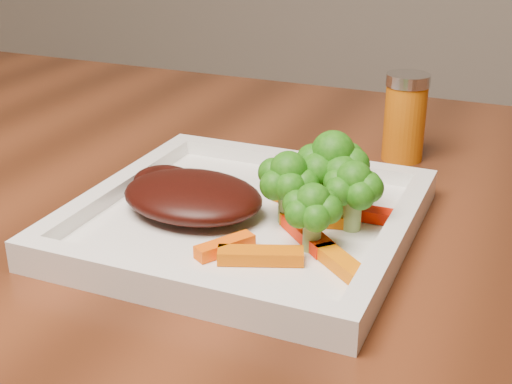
% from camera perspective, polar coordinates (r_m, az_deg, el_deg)
% --- Properties ---
extents(plate, '(0.27, 0.27, 0.01)m').
position_cam_1_polar(plate, '(0.60, -0.88, -2.56)').
color(plate, white).
rests_on(plate, dining_table).
extents(steak, '(0.14, 0.11, 0.03)m').
position_cam_1_polar(steak, '(0.60, -5.10, -0.33)').
color(steak, '#330A07').
rests_on(steak, plate).
extents(broccoli_0, '(0.09, 0.09, 0.07)m').
position_cam_1_polar(broccoli_0, '(0.60, 6.10, 1.40)').
color(broccoli_0, '#377313').
rests_on(broccoli_0, plate).
extents(broccoli_1, '(0.06, 0.06, 0.06)m').
position_cam_1_polar(broccoli_1, '(0.57, 7.78, -0.01)').
color(broccoli_1, '#2F6F12').
rests_on(broccoli_1, plate).
extents(broccoli_2, '(0.07, 0.07, 0.06)m').
position_cam_1_polar(broccoli_2, '(0.54, 4.55, -1.79)').
color(broccoli_2, '#2E7814').
rests_on(broccoli_2, plate).
extents(broccoli_3, '(0.08, 0.08, 0.06)m').
position_cam_1_polar(broccoli_3, '(0.58, 2.58, 0.40)').
color(broccoli_3, '#137513').
rests_on(broccoli_3, plate).
extents(carrot_0, '(0.07, 0.04, 0.01)m').
position_cam_1_polar(carrot_0, '(0.53, 0.37, -5.11)').
color(carrot_0, '#D75E03').
rests_on(carrot_0, plate).
extents(carrot_1, '(0.05, 0.05, 0.01)m').
position_cam_1_polar(carrot_1, '(0.52, 7.03, -5.85)').
color(carrot_1, orange).
rests_on(carrot_1, plate).
extents(carrot_2, '(0.04, 0.05, 0.01)m').
position_cam_1_polar(carrot_2, '(0.54, -2.50, -4.37)').
color(carrot_2, '#FF5704').
rests_on(carrot_2, plate).
extents(carrot_3, '(0.06, 0.02, 0.01)m').
position_cam_1_polar(carrot_3, '(0.60, 9.15, -1.77)').
color(carrot_3, '#FF1B04').
rests_on(carrot_3, plate).
extents(carrot_4, '(0.03, 0.06, 0.01)m').
position_cam_1_polar(carrot_4, '(0.64, 3.23, 0.34)').
color(carrot_4, '#D56303').
rests_on(carrot_4, plate).
extents(carrot_5, '(0.06, 0.05, 0.01)m').
position_cam_1_polar(carrot_5, '(0.56, 4.13, -3.43)').
color(carrot_5, '#FC2604').
rests_on(carrot_5, plate).
extents(carrot_6, '(0.06, 0.03, 0.01)m').
position_cam_1_polar(carrot_6, '(0.59, 4.86, -2.10)').
color(carrot_6, '#CC6103').
rests_on(carrot_6, plate).
extents(spice_shaker, '(0.06, 0.06, 0.09)m').
position_cam_1_polar(spice_shaker, '(0.76, 11.83, 5.86)').
color(spice_shaker, '#C7620B').
rests_on(spice_shaker, dining_table).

